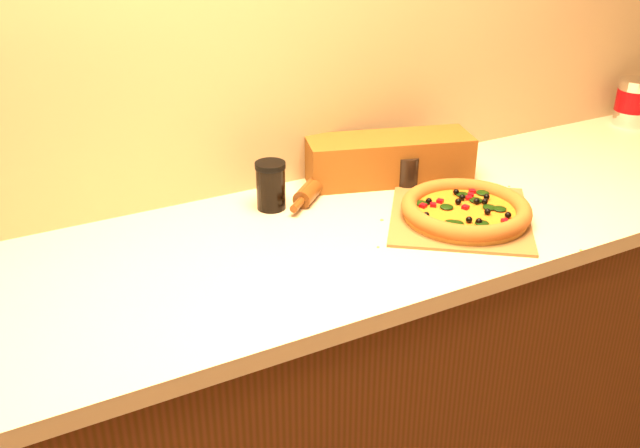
{
  "coord_description": "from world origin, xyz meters",
  "views": [
    {
      "loc": [
        -0.62,
        0.13,
        1.66
      ],
      "look_at": [
        0.05,
        1.38,
        0.96
      ],
      "focal_mm": 40.0,
      "sensor_mm": 36.0,
      "label": 1
    }
  ],
  "objects": [
    {
      "name": "cabinet",
      "position": [
        0.0,
        1.43,
        0.43
      ],
      "size": [
        2.8,
        0.65,
        0.86
      ],
      "primitive_type": "cube",
      "color": "#492B0F",
      "rests_on": "ground"
    },
    {
      "name": "countertop",
      "position": [
        0.0,
        1.43,
        0.88
      ],
      "size": [
        2.84,
        0.68,
        0.04
      ],
      "primitive_type": "cube",
      "color": "beige",
      "rests_on": "cabinet"
    },
    {
      "name": "pizza_peel",
      "position": [
        0.44,
        1.37,
        0.9
      ],
      "size": [
        0.49,
        0.52,
        0.01
      ],
      "rotation": [
        0.0,
        0.0,
        -0.65
      ],
      "color": "brown",
      "rests_on": "countertop"
    },
    {
      "name": "pizza",
      "position": [
        0.43,
        1.33,
        0.93
      ],
      "size": [
        0.31,
        0.31,
        0.04
      ],
      "color": "#C27630",
      "rests_on": "pizza_peel"
    },
    {
      "name": "pepper_grinder",
      "position": [
        0.42,
        1.57,
        0.95
      ],
      "size": [
        0.06,
        0.06,
        0.11
      ],
      "color": "black",
      "rests_on": "countertop"
    },
    {
      "name": "rolling_pin",
      "position": [
        0.19,
        1.66,
        0.92
      ],
      "size": [
        0.26,
        0.24,
        0.05
      ],
      "rotation": [
        0.0,
        0.0,
        0.74
      ],
      "color": "#51280D",
      "rests_on": "countertop"
    },
    {
      "name": "coffee_canister",
      "position": [
        1.37,
        1.65,
        0.98
      ],
      "size": [
        0.11,
        0.11,
        0.15
      ],
      "color": "silver",
      "rests_on": "countertop"
    },
    {
      "name": "bread_bag",
      "position": [
        0.4,
        1.64,
        0.96
      ],
      "size": [
        0.47,
        0.27,
        0.12
      ],
      "primitive_type": "cube",
      "rotation": [
        0.0,
        0.0,
        -0.3
      ],
      "color": "brown",
      "rests_on": "countertop"
    },
    {
      "name": "dark_jar",
      "position": [
        0.04,
        1.62,
        0.96
      ],
      "size": [
        0.08,
        0.08,
        0.12
      ],
      "color": "black",
      "rests_on": "countertop"
    }
  ]
}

